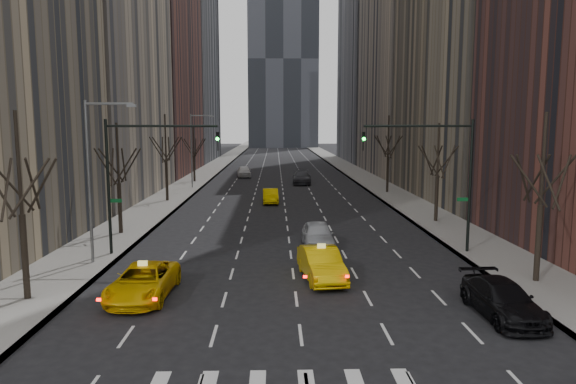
{
  "coord_description": "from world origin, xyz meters",
  "views": [
    {
      "loc": [
        -0.94,
        -18.35,
        7.81
      ],
      "look_at": [
        -0.1,
        14.56,
        3.5
      ],
      "focal_mm": 32.0,
      "sensor_mm": 36.0,
      "label": 1
    }
  ],
  "objects": [
    {
      "name": "far_car_white",
      "position": [
        -5.62,
        59.0,
        0.85
      ],
      "size": [
        2.47,
        5.14,
        1.7
      ],
      "primitive_type": "imported",
      "rotation": [
        0.0,
        0.0,
        0.1
      ],
      "color": "silver",
      "rests_on": "ground"
    },
    {
      "name": "tree_lw_d",
      "position": [
        -12.0,
        52.0,
        3.56
      ],
      "size": [
        3.36,
        3.5,
        7.36
      ],
      "color": "black",
      "rests_on": "ground"
    },
    {
      "name": "ground",
      "position": [
        0.0,
        0.0,
        0.0
      ],
      "size": [
        400.0,
        400.0,
        0.0
      ],
      "primitive_type": "plane",
      "color": "black",
      "rests_on": "ground"
    },
    {
      "name": "tree_lw_b",
      "position": [
        -12.0,
        18.0,
        3.72
      ],
      "size": [
        3.36,
        3.5,
        7.82
      ],
      "color": "black",
      "rests_on": "ground"
    },
    {
      "name": "tree_rw_a",
      "position": [
        12.0,
        6.0,
        3.88
      ],
      "size": [
        3.36,
        3.5,
        8.28
      ],
      "color": "black",
      "rests_on": "ground"
    },
    {
      "name": "streetlight_near",
      "position": [
        -10.84,
        10.0,
        5.62
      ],
      "size": [
        2.83,
        0.22,
        9.0
      ],
      "color": "slate",
      "rests_on": "ground"
    },
    {
      "name": "tree_rw_c",
      "position": [
        12.0,
        40.0,
        4.04
      ],
      "size": [
        3.36,
        3.5,
        8.74
      ],
      "color": "black",
      "rests_on": "ground"
    },
    {
      "name": "traffic_mast_left",
      "position": [
        -9.11,
        12.0,
        5.49
      ],
      "size": [
        6.69,
        0.39,
        8.0
      ],
      "color": "black",
      "rests_on": "ground"
    },
    {
      "name": "tree_rw_b",
      "position": [
        12.0,
        22.0,
        3.72
      ],
      "size": [
        3.36,
        3.5,
        7.82
      ],
      "color": "black",
      "rests_on": "ground"
    },
    {
      "name": "bld_left_deep",
      "position": [
        -21.5,
        96.0,
        30.0
      ],
      "size": [
        14.0,
        30.0,
        60.0
      ],
      "primitive_type": "cube",
      "color": "slate",
      "rests_on": "ground"
    },
    {
      "name": "taxi_sedan",
      "position": [
        1.4,
        6.94,
        0.81
      ],
      "size": [
        2.34,
        5.12,
        1.63
      ],
      "primitive_type": "imported",
      "rotation": [
        0.0,
        0.0,
        0.13
      ],
      "color": "#D7AB04",
      "rests_on": "ground"
    },
    {
      "name": "bld_right_deep",
      "position": [
        21.5,
        95.0,
        29.0
      ],
      "size": [
        14.0,
        30.0,
        58.0
      ],
      "primitive_type": "cube",
      "color": "slate",
      "rests_on": "ground"
    },
    {
      "name": "bld_right_far",
      "position": [
        21.5,
        64.0,
        25.0
      ],
      "size": [
        14.0,
        28.0,
        50.0
      ],
      "primitive_type": "cube",
      "color": "tan",
      "rests_on": "ground"
    },
    {
      "name": "sidewalk_left",
      "position": [
        -12.25,
        70.0,
        0.07
      ],
      "size": [
        4.5,
        320.0,
        0.15
      ],
      "primitive_type": "cube",
      "color": "slate",
      "rests_on": "ground"
    },
    {
      "name": "parked_suv_black",
      "position": [
        8.34,
        1.64,
        0.73
      ],
      "size": [
        2.23,
        5.09,
        1.46
      ],
      "primitive_type": "imported",
      "rotation": [
        0.0,
        0.0,
        0.04
      ],
      "color": "black",
      "rests_on": "ground"
    },
    {
      "name": "bld_left_far",
      "position": [
        -21.5,
        66.0,
        22.0
      ],
      "size": [
        14.0,
        28.0,
        44.0
      ],
      "primitive_type": "cube",
      "color": "brown",
      "rests_on": "ground"
    },
    {
      "name": "traffic_mast_right",
      "position": [
        9.11,
        12.0,
        5.49
      ],
      "size": [
        6.69,
        0.39,
        8.0
      ],
      "color": "black",
      "rests_on": "ground"
    },
    {
      "name": "silver_sedan_ahead",
      "position": [
        1.79,
        13.74,
        0.83
      ],
      "size": [
        1.97,
        4.87,
        1.66
      ],
      "primitive_type": "imported",
      "rotation": [
        0.0,
        0.0,
        0.0
      ],
      "color": "#A7AAAF",
      "rests_on": "ground"
    },
    {
      "name": "streetlight_far",
      "position": [
        -10.84,
        45.0,
        5.62
      ],
      "size": [
        2.83,
        0.22,
        9.0
      ],
      "color": "slate",
      "rests_on": "ground"
    },
    {
      "name": "sidewalk_right",
      "position": [
        12.25,
        70.0,
        0.07
      ],
      "size": [
        4.5,
        320.0,
        0.15
      ],
      "primitive_type": "cube",
      "color": "slate",
      "rests_on": "ground"
    },
    {
      "name": "tree_lw_a",
      "position": [
        -12.0,
        4.0,
        3.88
      ],
      "size": [
        3.36,
        3.5,
        8.28
      ],
      "color": "black",
      "rests_on": "ground"
    },
    {
      "name": "taxi_suv",
      "position": [
        -6.95,
        4.38,
        0.74
      ],
      "size": [
        2.66,
        5.44,
        1.49
      ],
      "primitive_type": "imported",
      "rotation": [
        0.0,
        0.0,
        -0.04
      ],
      "color": "#EEBA05",
      "rests_on": "ground"
    },
    {
      "name": "far_taxi",
      "position": [
        -1.4,
        32.83,
        0.72
      ],
      "size": [
        1.67,
        4.4,
        1.43
      ],
      "primitive_type": "imported",
      "rotation": [
        0.0,
        0.0,
        0.04
      ],
      "color": "#ECC204",
      "rests_on": "ground"
    },
    {
      "name": "tree_lw_c",
      "position": [
        -12.0,
        34.0,
        4.04
      ],
      "size": [
        3.36,
        3.5,
        8.74
      ],
      "color": "black",
      "rests_on": "ground"
    },
    {
      "name": "far_suv_grey",
      "position": [
        2.64,
        49.8,
        0.85
      ],
      "size": [
        2.6,
        5.96,
        1.7
      ],
      "primitive_type": "imported",
      "rotation": [
        0.0,
        0.0,
        -0.04
      ],
      "color": "#302F35",
      "rests_on": "ground"
    }
  ]
}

